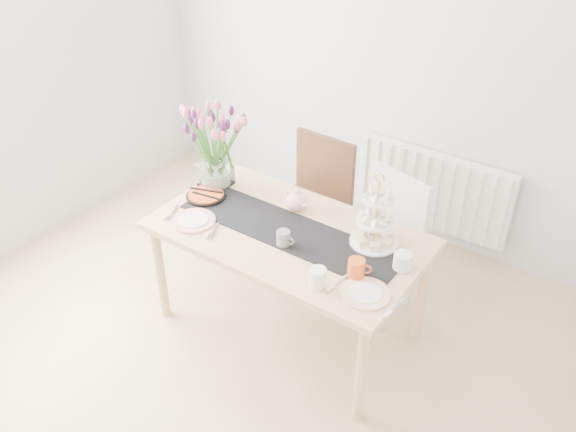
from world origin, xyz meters
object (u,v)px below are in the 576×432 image
Objects in this scene: dining_table at (288,242)px; mug_white at (318,278)px; mug_orange at (356,269)px; tulip_vase at (212,135)px; chair_brown at (314,194)px; plate_left at (194,221)px; cake_stand at (375,227)px; teapot at (297,201)px; cream_jug at (402,261)px; mug_grey at (283,238)px; tart_tin at (206,196)px; radiator at (432,190)px; chair_white at (384,232)px; plate_right at (365,293)px.

dining_table is 0.53m from mug_white.
mug_orange is (0.13, 0.18, 0.00)m from mug_white.
chair_brown is at bearing 52.21° from tulip_vase.
plate_left is (-0.26, -0.95, 0.20)m from chair_brown.
teapot is (-0.55, 0.03, -0.05)m from cake_stand.
tulip_vase reaches higher than dining_table.
mug_grey is at bearing 179.58° from cream_jug.
dining_table is 0.65m from tart_tin.
dining_table is (-0.33, -1.40, 0.22)m from radiator.
teapot is at bearing -123.81° from chair_white.
chair_white reaches higher than mug_orange.
teapot reaches higher than tart_tin.
chair_white is 8.61× the size of mug_white.
plate_right is (0.64, -0.23, 0.08)m from dining_table.
mug_orange is (0.20, -1.53, 0.36)m from radiator.
tulip_vase is at bearing 107.67° from tart_tin.
chair_white is (0.01, -0.80, 0.09)m from radiator.
cake_stand is 4.32× the size of mug_grey.
mug_white is at bearing -23.35° from tulip_vase.
tart_tin is 0.27m from plate_left.
tulip_vase is at bearing -129.57° from radiator.
plate_right is at bearing -67.19° from cake_stand.
cake_stand is 1.61× the size of tart_tin.
dining_table is at bearing -13.00° from tulip_vase.
radiator is at bearing 105.24° from chair_white.
cake_stand is (0.13, -0.41, 0.33)m from chair_white.
teapot is (-0.43, -0.38, 0.28)m from chair_white.
dining_table is 6.32× the size of tart_tin.
chair_brown is 1.25m from mug_white.
plate_right is at bearing -8.67° from teapot.
mug_orange reaches higher than dining_table.
mug_orange is (0.53, -0.14, 0.13)m from dining_table.
mug_grey reaches higher than dining_table.
radiator is at bearing 96.42° from cake_stand.
teapot is 0.37m from mug_grey.
plate_left is at bearing -67.42° from tulip_vase.
cake_stand reaches higher than radiator.
chair_brown is 1.18m from cream_jug.
cake_stand is 3.82× the size of mug_white.
dining_table is 1.74× the size of chair_white.
mug_grey is 0.40m from mug_white.
tart_tin is at bearing -170.93° from cake_stand.
plate_right reaches higher than radiator.
tart_tin is at bearing -177.80° from mug_white.
cream_jug is at bearing -74.59° from radiator.
tulip_vase is 1.62× the size of cake_stand.
tart_tin reaches higher than dining_table.
teapot reaches higher than mug_white.
dining_table is 0.83m from tulip_vase.
cake_stand reaches higher than chair_white.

